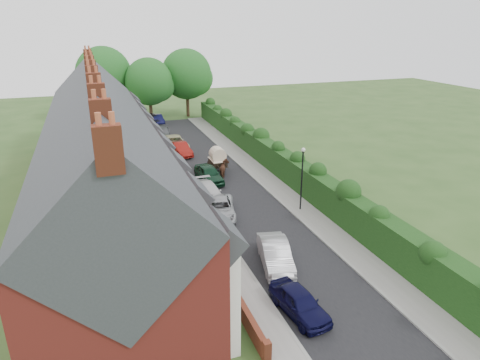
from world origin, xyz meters
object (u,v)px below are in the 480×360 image
Objects in this scene: car_green at (209,174)px; car_red at (180,149)px; car_silver_b at (220,208)px; car_black at (153,119)px; car_navy at (299,302)px; car_grey at (163,133)px; lamppost at (302,171)px; car_beige at (174,143)px; car_silver_a at (275,254)px; horse at (224,170)px; horse_cart at (218,158)px; car_white at (208,193)px.

car_red is at bearing 90.60° from car_green.
car_black is at bearing 103.94° from car_silver_b.
car_navy is 0.92× the size of car_black.
car_grey is 1.00× the size of car_black.
lamppost is 21.19m from car_beige.
car_silver_a is 0.81× the size of car_beige.
car_black is at bearing -65.11° from horse.
horse_cart is (1.65, 2.63, 0.64)m from car_green.
horse is (2.93, -17.05, 0.22)m from car_grey.
car_silver_a is 26.96m from car_beige.
car_silver_a is at bearing -85.33° from car_white.
car_silver_a is 1.38× the size of horse_cart.
car_beige is 5.96m from car_grey.
lamppost is 1.17× the size of car_black.
horse_cart is at bearing -97.80° from car_black.
car_navy is at bearing -117.17° from lamppost.
car_silver_a is 1.07× the size of car_grey.
lamppost is 1.05× the size of car_white.
car_silver_a is 0.96× the size of car_white.
car_silver_a is at bearing 73.38° from car_navy.
car_navy is 15.83m from car_white.
car_green is 1.71m from horse.
car_silver_b is 33.60m from car_black.
car_grey is 15.16m from horse_cart.
car_navy is 12.49m from car_silver_b.
car_red is at bearing -56.40° from horse.
horse is (2.43, 20.51, 0.17)m from car_navy.
car_white is (-1.18, 11.15, -0.07)m from car_silver_a.
car_white is 1.43× the size of horse_cart.
horse is (-3.47, 9.03, -2.44)m from lamppost.
horse_cart reaches higher than car_silver_b.
car_beige reaches higher than car_white.
car_beige is 9.31m from horse_cart.
car_beige reaches higher than car_red.
car_beige is at bearing 106.90° from lamppost.
car_silver_a is at bearing -103.26° from car_black.
car_red reaches higher than car_grey.
car_red is at bearing 86.53° from car_white.
lamppost is 1.28× the size of car_navy.
car_red is 1.00× the size of car_black.
car_silver_a is 1.04× the size of car_green.
car_silver_a is 0.96× the size of car_silver_b.
car_navy is at bearing -96.21° from car_green.
car_black is at bearing 99.79° from car_grey.
car_silver_a reaches higher than car_white.
car_beige is (-0.26, 2.33, 0.08)m from car_red.
car_silver_a is at bearing -96.28° from car_red.
car_black is at bearing 97.15° from horse_cart.
horse_cart is (2.65, -8.90, 0.61)m from car_beige.
car_red is (0.50, 13.47, 0.01)m from car_white.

